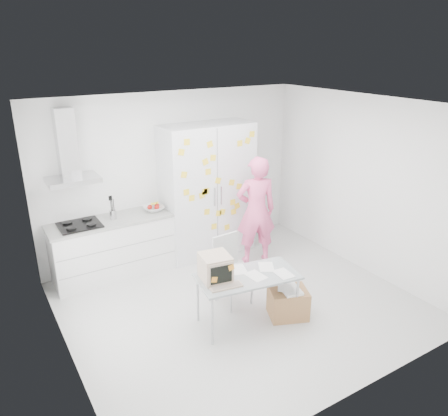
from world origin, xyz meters
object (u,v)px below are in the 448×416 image
person (256,211)px  cardboard_box (288,302)px  desk (228,272)px  chair (230,265)px

person → cardboard_box: bearing=89.4°
desk → chair: size_ratio=1.39×
person → cardboard_box: (-0.54, -1.51, -0.69)m
chair → desk: bearing=-130.1°
person → cardboard_box: 1.75m
person → chair: (-0.98, -0.79, -0.34)m
cardboard_box → chair: bearing=121.5°
desk → chair: bearing=63.5°
cardboard_box → desk: bearing=162.4°
person → chair: 1.30m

